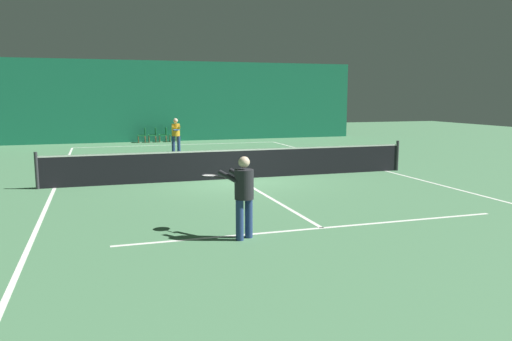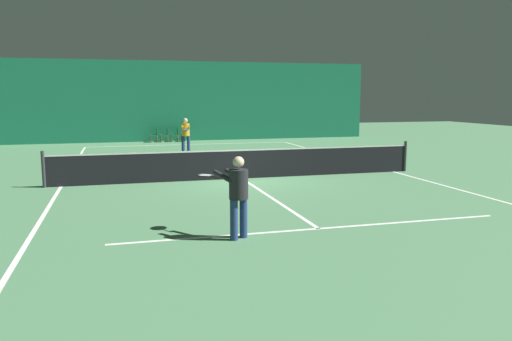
# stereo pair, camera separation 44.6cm
# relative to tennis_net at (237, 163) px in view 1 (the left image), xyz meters

# --- Properties ---
(ground_plane) EXTENTS (60.00, 60.00, 0.00)m
(ground_plane) POSITION_rel_tennis_net_xyz_m (0.00, 0.00, -0.51)
(ground_plane) COLOR #4C7F56
(backdrop_curtain) EXTENTS (23.00, 0.12, 4.68)m
(backdrop_curtain) POSITION_rel_tennis_net_xyz_m (0.00, 14.37, 1.83)
(backdrop_curtain) COLOR #196B4C
(backdrop_curtain) RESTS_ON ground
(court_line_baseline_far) EXTENTS (11.00, 0.10, 0.00)m
(court_line_baseline_far) POSITION_rel_tennis_net_xyz_m (0.00, 11.90, -0.51)
(court_line_baseline_far) COLOR white
(court_line_baseline_far) RESTS_ON ground
(court_line_service_far) EXTENTS (8.25, 0.10, 0.00)m
(court_line_service_far) POSITION_rel_tennis_net_xyz_m (0.00, 6.40, -0.51)
(court_line_service_far) COLOR white
(court_line_service_far) RESTS_ON ground
(court_line_service_near) EXTENTS (8.25, 0.10, 0.00)m
(court_line_service_near) POSITION_rel_tennis_net_xyz_m (0.00, -6.40, -0.51)
(court_line_service_near) COLOR white
(court_line_service_near) RESTS_ON ground
(court_line_sideline_left) EXTENTS (0.10, 23.80, 0.00)m
(court_line_sideline_left) POSITION_rel_tennis_net_xyz_m (-5.50, 0.00, -0.51)
(court_line_sideline_left) COLOR white
(court_line_sideline_left) RESTS_ON ground
(court_line_sideline_right) EXTENTS (0.10, 23.80, 0.00)m
(court_line_sideline_right) POSITION_rel_tennis_net_xyz_m (5.50, 0.00, -0.51)
(court_line_sideline_right) COLOR white
(court_line_sideline_right) RESTS_ON ground
(court_line_centre) EXTENTS (0.10, 12.80, 0.00)m
(court_line_centre) POSITION_rel_tennis_net_xyz_m (0.00, 0.00, -0.51)
(court_line_centre) COLOR white
(court_line_centre) RESTS_ON ground
(tennis_net) EXTENTS (12.00, 0.10, 1.07)m
(tennis_net) POSITION_rel_tennis_net_xyz_m (0.00, 0.00, 0.00)
(tennis_net) COLOR black
(tennis_net) RESTS_ON ground
(player_near) EXTENTS (0.94, 1.30, 1.55)m
(player_near) POSITION_rel_tennis_net_xyz_m (-1.74, -6.62, 0.40)
(player_near) COLOR navy
(player_near) RESTS_ON ground
(player_far) EXTENTS (0.51, 1.36, 1.62)m
(player_far) POSITION_rel_tennis_net_xyz_m (-0.75, 7.93, 0.43)
(player_far) COLOR navy
(player_far) RESTS_ON ground
(courtside_chair_0) EXTENTS (0.44, 0.44, 0.84)m
(courtside_chair_0) POSITION_rel_tennis_net_xyz_m (-1.75, 13.82, -0.03)
(courtside_chair_0) COLOR brown
(courtside_chair_0) RESTS_ON ground
(courtside_chair_1) EXTENTS (0.44, 0.44, 0.84)m
(courtside_chair_1) POSITION_rel_tennis_net_xyz_m (-1.15, 13.82, -0.03)
(courtside_chair_1) COLOR brown
(courtside_chair_1) RESTS_ON ground
(courtside_chair_2) EXTENTS (0.44, 0.44, 0.84)m
(courtside_chair_2) POSITION_rel_tennis_net_xyz_m (-0.55, 13.82, -0.03)
(courtside_chair_2) COLOR brown
(courtside_chair_2) RESTS_ON ground
(courtside_chair_3) EXTENTS (0.44, 0.44, 0.84)m
(courtside_chair_3) POSITION_rel_tennis_net_xyz_m (0.05, 13.82, -0.03)
(courtside_chair_3) COLOR brown
(courtside_chair_3) RESTS_ON ground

